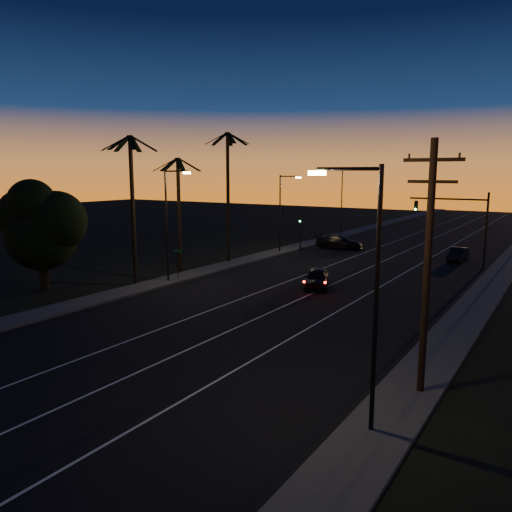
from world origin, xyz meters
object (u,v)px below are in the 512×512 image
Objects in this scene: signal_mast at (459,216)px; right_car at (458,254)px; cross_car at (339,242)px; utility_pole at (428,263)px; lead_car at (317,278)px.

signal_mast reaches higher than right_car.
cross_car is at bearing 175.28° from right_car.
lead_car is at bearing 128.44° from utility_pole.
cross_car is (-6.50, 19.38, 0.04)m from lead_car.
cross_car reaches higher than right_car.
signal_mast is 17.35m from lead_car.
signal_mast is 5.13m from right_car.
utility_pole is 30.33m from signal_mast.
right_car is at bearing 98.47° from utility_pole.
lead_car is 19.50m from right_car.
lead_car is 20.44m from cross_car.
utility_pole reaches higher than cross_car.
right_car is at bearing -4.72° from cross_car.
right_car is at bearing 98.48° from signal_mast.
utility_pole is at bearing -61.93° from cross_car.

